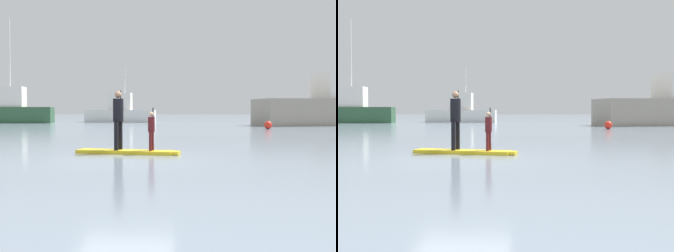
# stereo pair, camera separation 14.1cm
# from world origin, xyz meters

# --- Properties ---
(ground_plane) EXTENTS (240.00, 240.00, 0.00)m
(ground_plane) POSITION_xyz_m (0.00, 0.00, 0.00)
(ground_plane) COLOR gray
(paddleboard_near) EXTENTS (3.03, 1.15, 0.10)m
(paddleboard_near) POSITION_xyz_m (-0.08, 1.11, 0.05)
(paddleboard_near) COLOR gold
(paddleboard_near) RESTS_ON ground
(paddler_adult) EXTENTS (0.35, 0.52, 1.71)m
(paddler_adult) POSITION_xyz_m (-0.36, 1.17, 1.07)
(paddler_adult) COLOR black
(paddler_adult) RESTS_ON paddleboard_near
(paddler_child_solo) EXTENTS (0.23, 0.39, 1.21)m
(paddler_child_solo) POSITION_xyz_m (0.61, 0.98, 0.72)
(paddler_child_solo) COLOR #4C1419
(paddler_child_solo) RESTS_ON paddleboard_near
(fishing_boat_green_midground) EXTENTS (10.07, 3.76, 10.17)m
(fishing_boat_green_midground) POSITION_xyz_m (-16.35, 29.64, 1.38)
(fishing_boat_green_midground) COLOR #2D5638
(fishing_boat_green_midground) RESTS_ON ground
(motor_boat_small_navy) EXTENTS (7.21, 2.36, 5.67)m
(motor_boat_small_navy) POSITION_xyz_m (-5.03, 32.73, 1.02)
(motor_boat_small_navy) COLOR silver
(motor_boat_small_navy) RESTS_ON ground
(mooring_buoy_near) EXTENTS (0.53, 0.53, 0.53)m
(mooring_buoy_near) POSITION_xyz_m (7.11, 17.08, 0.27)
(mooring_buoy_near) COLOR red
(mooring_buoy_near) RESTS_ON ground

